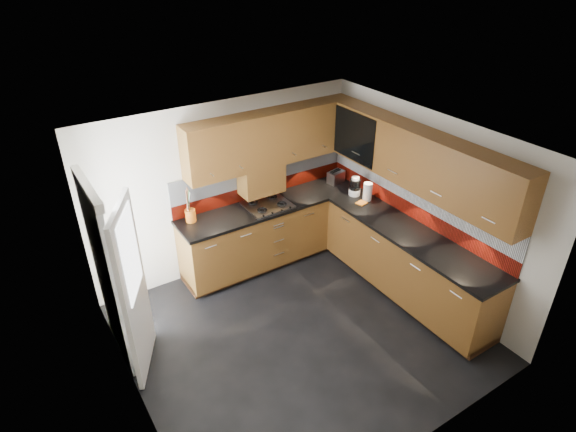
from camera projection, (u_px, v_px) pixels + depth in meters
room at (301, 227)px, 5.04m from camera, size 4.00×3.80×2.64m
base_cabinets at (335, 248)px, 6.59m from camera, size 2.70×3.20×0.95m
countertop at (337, 219)px, 6.33m from camera, size 2.72×3.22×0.04m
backsplash at (341, 188)px, 6.45m from camera, size 2.70×3.20×0.54m
upper_cabinets at (348, 149)px, 6.01m from camera, size 2.50×3.20×0.72m
extractor_hood at (261, 179)px, 6.55m from camera, size 0.60×0.33×0.40m
glass_cabinet at (363, 133)px, 6.43m from camera, size 0.32×0.80×0.66m
back_door at (118, 282)px, 4.98m from camera, size 0.42×1.19×2.04m
gas_hob at (268, 205)px, 6.59m from camera, size 0.61×0.53×0.05m
utensil_pot at (190, 214)px, 6.19m from camera, size 0.13×0.13×0.48m
toaster at (336, 177)px, 7.19m from camera, size 0.28×0.20×0.18m
food_processor at (355, 187)px, 6.82m from camera, size 0.17×0.17×0.28m
paper_towel at (368, 192)px, 6.68m from camera, size 0.14×0.14×0.26m
orange_cloth at (362, 203)px, 6.65m from camera, size 0.16×0.15×0.01m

